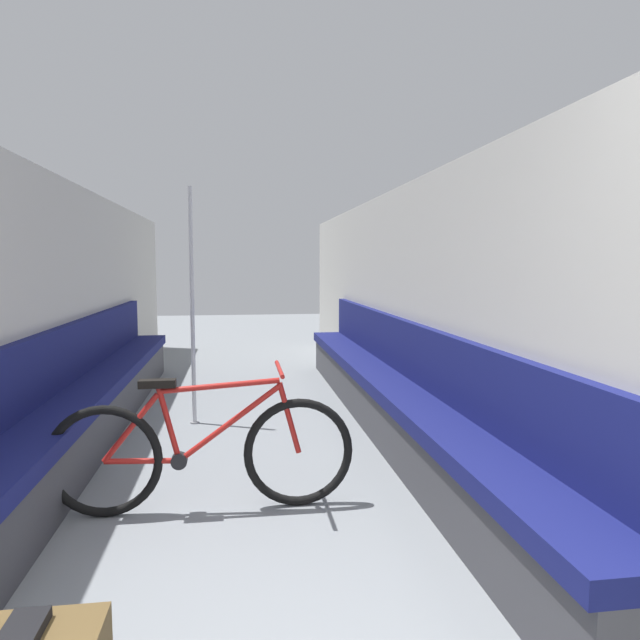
{
  "coord_description": "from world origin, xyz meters",
  "views": [
    {
      "loc": [
        -0.03,
        -0.79,
        1.4
      ],
      "look_at": [
        0.65,
        3.94,
        0.93
      ],
      "focal_mm": 32.0,
      "sensor_mm": 36.0,
      "label": 1
    }
  ],
  "objects": [
    {
      "name": "wall_right",
      "position": [
        1.43,
        3.73,
        1.04
      ],
      "size": [
        0.1,
        10.65,
        2.08
      ],
      "primitive_type": "cube",
      "color": "beige",
      "rests_on": "ground"
    },
    {
      "name": "wall_left",
      "position": [
        -1.43,
        3.73,
        1.04
      ],
      "size": [
        0.1,
        10.65,
        2.08
      ],
      "primitive_type": "cube",
      "color": "beige",
      "rests_on": "ground"
    },
    {
      "name": "bench_seat_row_right",
      "position": [
        1.2,
        3.7,
        0.32
      ],
      "size": [
        0.41,
        6.08,
        0.94
      ],
      "color": "#3D3D42",
      "rests_on": "ground"
    },
    {
      "name": "grab_pole_near",
      "position": [
        -0.43,
        4.25,
        1.0
      ],
      "size": [
        0.08,
        0.08,
        2.06
      ],
      "color": "gray",
      "rests_on": "ground"
    },
    {
      "name": "bench_seat_row_left",
      "position": [
        -1.2,
        3.7,
        0.32
      ],
      "size": [
        0.41,
        6.08,
        0.94
      ],
      "color": "#3D3D42",
      "rests_on": "ground"
    },
    {
      "name": "bicycle",
      "position": [
        -0.24,
        2.4,
        0.34
      ],
      "size": [
        1.71,
        0.46,
        0.82
      ],
      "rotation": [
        0.0,
        0.0,
        0.3
      ],
      "color": "black",
      "rests_on": "ground"
    }
  ]
}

